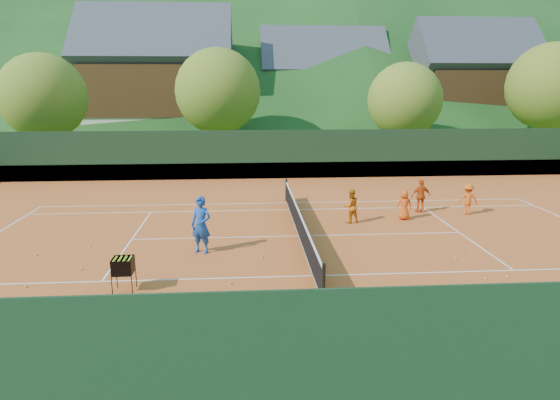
{
  "coord_description": "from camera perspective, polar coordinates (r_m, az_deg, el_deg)",
  "views": [
    {
      "loc": [
        -2.06,
        -18.43,
        5.83
      ],
      "look_at": [
        -0.75,
        0.0,
        1.47
      ],
      "focal_mm": 32.0,
      "sensor_mm": 36.0,
      "label": 1
    }
  ],
  "objects": [
    {
      "name": "tennis_ball_28",
      "position": [
        13.58,
        12.82,
        -12.22
      ],
      "size": [
        0.07,
        0.07,
        0.07
      ],
      "primitive_type": "sphere",
      "color": "#B7D423",
      "rests_on": "clay_court"
    },
    {
      "name": "tennis_ball_16",
      "position": [
        16.45,
        22.46,
        -8.33
      ],
      "size": [
        0.07,
        0.07,
        0.07
      ],
      "primitive_type": "sphere",
      "color": "#B7D423",
      "rests_on": "clay_court"
    },
    {
      "name": "tree_d",
      "position": [
        45.34,
        28.58,
        11.31
      ],
      "size": [
        6.8,
        6.8,
        8.93
      ],
      "color": "#412B1A",
      "rests_on": "ground"
    },
    {
      "name": "tennis_ball_19",
      "position": [
        19.14,
        -26.09,
        -5.68
      ],
      "size": [
        0.07,
        0.07,
        0.07
      ],
      "primitive_type": "sphere",
      "color": "#B7D423",
      "rests_on": "clay_court"
    },
    {
      "name": "tennis_ball_2",
      "position": [
        19.29,
        -20.97,
        -5.05
      ],
      "size": [
        0.07,
        0.07,
        0.07
      ],
      "primitive_type": "sphere",
      "color": "#B7D423",
      "rests_on": "clay_court"
    },
    {
      "name": "tennis_ball_1",
      "position": [
        14.76,
        28.26,
        -11.43
      ],
      "size": [
        0.07,
        0.07,
        0.07
      ],
      "primitive_type": "sphere",
      "color": "#B7D423",
      "rests_on": "clay_court"
    },
    {
      "name": "tennis_ball_23",
      "position": [
        12.39,
        -18.67,
        -15.23
      ],
      "size": [
        0.07,
        0.07,
        0.07
      ],
      "primitive_type": "sphere",
      "color": "#B7D423",
      "rests_on": "clay_court"
    },
    {
      "name": "tennis_ball_9",
      "position": [
        12.42,
        22.65,
        -15.53
      ],
      "size": [
        0.07,
        0.07,
        0.07
      ],
      "primitive_type": "sphere",
      "color": "#B7D423",
      "rests_on": "clay_court"
    },
    {
      "name": "tennis_ball_25",
      "position": [
        13.38,
        25.05,
        -13.62
      ],
      "size": [
        0.07,
        0.07,
        0.07
      ],
      "primitive_type": "sphere",
      "color": "#B7D423",
      "rests_on": "clay_court"
    },
    {
      "name": "tennis_ball_15",
      "position": [
        12.02,
        3.02,
        -15.45
      ],
      "size": [
        0.07,
        0.07,
        0.07
      ],
      "primitive_type": "sphere",
      "color": "#B7D423",
      "rests_on": "clay_court"
    },
    {
      "name": "ground",
      "position": [
        19.44,
        2.21,
        -4.18
      ],
      "size": [
        400.0,
        400.0,
        0.0
      ],
      "primitive_type": "plane",
      "color": "#32531A",
      "rests_on": "ground"
    },
    {
      "name": "tennis_ball_14",
      "position": [
        17.87,
        19.4,
        -6.35
      ],
      "size": [
        0.07,
        0.07,
        0.07
      ],
      "primitive_type": "sphere",
      "color": "#B7D423",
      "rests_on": "clay_court"
    },
    {
      "name": "tennis_ball_27",
      "position": [
        14.77,
        25.91,
        -11.14
      ],
      "size": [
        0.07,
        0.07,
        0.07
      ],
      "primitive_type": "sphere",
      "color": "#B7D423",
      "rests_on": "clay_court"
    },
    {
      "name": "clay_court",
      "position": [
        19.43,
        2.21,
        -4.15
      ],
      "size": [
        40.0,
        24.0,
        0.02
      ],
      "primitive_type": "cube",
      "color": "#C1531F",
      "rests_on": "ground"
    },
    {
      "name": "student_a",
      "position": [
        21.25,
        8.09,
        -0.69
      ],
      "size": [
        0.83,
        0.72,
        1.45
      ],
      "primitive_type": "imported",
      "rotation": [
        0.0,
        0.0,
        3.42
      ],
      "color": "#CE6A12",
      "rests_on": "clay_court"
    },
    {
      "name": "tennis_ball_7",
      "position": [
        12.37,
        24.91,
        -15.89
      ],
      "size": [
        0.07,
        0.07,
        0.07
      ],
      "primitive_type": "sphere",
      "color": "#B7D423",
      "rests_on": "clay_court"
    },
    {
      "name": "tennis_ball_21",
      "position": [
        13.79,
        -7.71,
        -11.6
      ],
      "size": [
        0.07,
        0.07,
        0.07
      ],
      "primitive_type": "sphere",
      "color": "#B7D423",
      "rests_on": "clay_court"
    },
    {
      "name": "tennis_ball_20",
      "position": [
        18.52,
        21.06,
        -5.8
      ],
      "size": [
        0.07,
        0.07,
        0.07
      ],
      "primitive_type": "sphere",
      "color": "#B7D423",
      "rests_on": "clay_court"
    },
    {
      "name": "tennis_ball_11",
      "position": [
        11.97,
        1.19,
        -15.54
      ],
      "size": [
        0.07,
        0.07,
        0.07
      ],
      "primitive_type": "sphere",
      "color": "#B7D423",
      "rests_on": "clay_court"
    },
    {
      "name": "ball_hopper",
      "position": [
        14.87,
        -17.5,
        -7.26
      ],
      "size": [
        0.57,
        0.57,
        1.0
      ],
      "color": "black",
      "rests_on": "clay_court"
    },
    {
      "name": "tennis_ball_17",
      "position": [
        16.45,
        -26.99,
        -8.79
      ],
      "size": [
        0.07,
        0.07,
        0.07
      ],
      "primitive_type": "sphere",
      "color": "#B7D423",
      "rests_on": "clay_court"
    },
    {
      "name": "tree_c",
      "position": [
        39.34,
        14.04,
        11.02
      ],
      "size": [
        5.6,
        5.6,
        7.35
      ],
      "color": "#3F2619",
      "rests_on": "ground"
    },
    {
      "name": "perimeter_fence",
      "position": [
        19.09,
        2.24,
        -0.55
      ],
      "size": [
        40.4,
        24.24,
        3.0
      ],
      "color": "black",
      "rests_on": "clay_court"
    },
    {
      "name": "student_c",
      "position": [
        22.21,
        14.02,
        -0.57
      ],
      "size": [
        0.71,
        0.54,
        1.29
      ],
      "primitive_type": "imported",
      "rotation": [
        0.0,
        0.0,
        2.92
      ],
      "color": "#E04D13",
      "rests_on": "clay_court"
    },
    {
      "name": "tennis_ball_18",
      "position": [
        11.17,
        -11.82,
        -18.16
      ],
      "size": [
        0.07,
        0.07,
        0.07
      ],
      "primitive_type": "sphere",
      "color": "#B7D423",
      "rests_on": "clay_court"
    },
    {
      "name": "tennis_ball_0",
      "position": [
        19.44,
        14.07,
        -4.41
      ],
      "size": [
        0.07,
        0.07,
        0.07
      ],
      "primitive_type": "sphere",
      "color": "#B7D423",
      "rests_on": "clay_court"
    },
    {
      "name": "tennis_ball_4",
      "position": [
        12.41,
        -4.04,
        -14.47
      ],
      "size": [
        0.07,
        0.07,
        0.07
      ],
      "primitive_type": "sphere",
      "color": "#B7D423",
      "rests_on": "clay_court"
    },
    {
      "name": "tennis_ball_22",
      "position": [
        18.17,
        -8.41,
        -5.4
      ],
      "size": [
        0.07,
        0.07,
        0.07
      ],
      "primitive_type": "sphere",
      "color": "#B7D423",
      "rests_on": "clay_court"
    },
    {
      "name": "tennis_ball_26",
      "position": [
        13.68,
        -24.46,
        -12.96
      ],
      "size": [
        0.07,
        0.07,
        0.07
      ],
      "primitive_type": "sphere",
      "color": "#B7D423",
      "rests_on": "clay_court"
    },
    {
      "name": "tennis_ball_24",
      "position": [
        17.21,
        -21.74,
        -7.3
      ],
      "size": [
        0.07,
        0.07,
        0.07
      ],
      "primitive_type": "sphere",
      "color": "#B7D423",
      "rests_on": "clay_court"
    },
    {
      "name": "tennis_ball_6",
      "position": [
        15.03,
        -5.63,
        -9.38
      ],
      "size": [
        0.07,
        0.07,
        0.07
      ],
      "primitive_type": "sphere",
      "color": "#B7D423",
      "rests_on": "clay_court"
    },
    {
      "name": "student_d",
      "position": [
        23.93,
        20.67,
        0.09
      ],
      "size": [
        0.98,
        0.66,
        1.4
      ],
      "primitive_type": "imported",
      "rotation": [
        0.0,
        0.0,
        2.98
      ],
      "color": "#E15814",
      "rests_on": "clay_court"
    },
    {
      "name": "tennis_ball_29",
      "position": [
        13.59,
        0.64,
        -11.87
      ],
      "size": [
        0.07,
        0.07,
        0.07
      ],
      "primitive_type": "sphere",
      "color": "#B7D423",
      "rests_on": "clay_court"
    },
    {
      "name": "tennis_ball_8",
      "position": [
        17.5,
        6.99,
        -6.08
      ],
      "size": [
        0.07,
        0.07,
        0.07
      ],
      "primitive_type": "sphere",
      "color": "#B7D423",
      "rests_on": "clay_court"
    },
    {
      "name": "tree_b",
      "position": [
        38.48,
        -7.12,
        12.23
      ],
      "size": [
        6.4,
        6.4,
        8.4
      ],
      "color": "#432A1A",
      "rests_on": "ground"
    },
    {
      "name": "tree_a",
      "position": [
        39.01,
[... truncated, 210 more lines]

